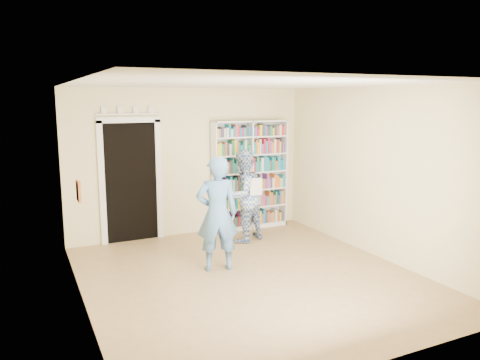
# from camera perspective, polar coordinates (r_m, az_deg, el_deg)

# --- Properties ---
(floor) EXTENTS (5.00, 5.00, 0.00)m
(floor) POSITION_cam_1_polar(r_m,az_deg,el_deg) (6.80, 1.24, -11.73)
(floor) COLOR olive
(floor) RESTS_ON ground
(ceiling) EXTENTS (5.00, 5.00, 0.00)m
(ceiling) POSITION_cam_1_polar(r_m,az_deg,el_deg) (6.33, 1.33, 11.66)
(ceiling) COLOR white
(ceiling) RESTS_ON wall_back
(wall_back) EXTENTS (4.50, 0.00, 4.50)m
(wall_back) POSITION_cam_1_polar(r_m,az_deg,el_deg) (8.70, -6.17, 2.18)
(wall_back) COLOR beige
(wall_back) RESTS_ON floor
(wall_left) EXTENTS (0.00, 5.00, 5.00)m
(wall_left) POSITION_cam_1_polar(r_m,az_deg,el_deg) (5.79, -19.02, -2.14)
(wall_left) COLOR beige
(wall_left) RESTS_ON floor
(wall_right) EXTENTS (0.00, 5.00, 5.00)m
(wall_right) POSITION_cam_1_polar(r_m,az_deg,el_deg) (7.70, 16.41, 0.84)
(wall_right) COLOR beige
(wall_right) RESTS_ON floor
(bookshelf) EXTENTS (1.53, 0.29, 2.10)m
(bookshelf) POSITION_cam_1_polar(r_m,az_deg,el_deg) (9.06, 1.19, 0.68)
(bookshelf) COLOR white
(bookshelf) RESTS_ON floor
(doorway) EXTENTS (1.10, 0.08, 2.43)m
(doorway) POSITION_cam_1_polar(r_m,az_deg,el_deg) (8.41, -13.18, 0.54)
(doorway) COLOR black
(doorway) RESTS_ON floor
(wall_art) EXTENTS (0.03, 0.25, 0.25)m
(wall_art) POSITION_cam_1_polar(r_m,az_deg,el_deg) (5.98, -19.08, -1.30)
(wall_art) COLOR maroon
(wall_art) RESTS_ON wall_left
(man_blue) EXTENTS (0.69, 0.54, 1.69)m
(man_blue) POSITION_cam_1_polar(r_m,az_deg,el_deg) (6.85, -2.80, -4.14)
(man_blue) COLOR #4F7CB0
(man_blue) RESTS_ON floor
(man_plaid) EXTENTS (0.96, 0.86, 1.64)m
(man_plaid) POSITION_cam_1_polar(r_m,az_deg,el_deg) (8.23, 0.37, -1.95)
(man_plaid) COLOR #345B9F
(man_plaid) RESTS_ON floor
(paper_sheet) EXTENTS (0.21, 0.05, 0.30)m
(paper_sheet) POSITION_cam_1_polar(r_m,az_deg,el_deg) (8.03, 1.97, -0.83)
(paper_sheet) COLOR white
(paper_sheet) RESTS_ON man_plaid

